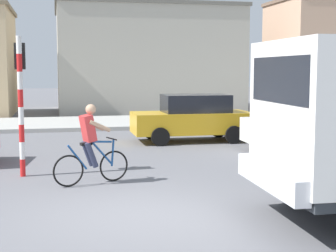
{
  "coord_description": "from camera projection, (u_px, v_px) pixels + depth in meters",
  "views": [
    {
      "loc": [
        -1.22,
        -8.51,
        2.45
      ],
      "look_at": [
        1.2,
        2.5,
        1.2
      ],
      "focal_mm": 54.64,
      "sensor_mm": 36.0,
      "label": 1
    }
  ],
  "objects": [
    {
      "name": "sidewalk_far",
      "position": [
        84.0,
        123.0,
        22.65
      ],
      "size": [
        80.0,
        5.0,
        0.16
      ],
      "primitive_type": "cube",
      "color": "#ADADA8",
      "rests_on": "ground"
    },
    {
      "name": "building_mid_block",
      "position": [
        145.0,
        59.0,
        30.65
      ],
      "size": [
        10.51,
        7.68,
        6.1
      ],
      "color": "#B2AD9E",
      "rests_on": "ground"
    },
    {
      "name": "car_red_near",
      "position": [
        315.0,
        125.0,
        15.17
      ],
      "size": [
        4.07,
        2.02,
        1.6
      ],
      "color": "white",
      "rests_on": "ground"
    },
    {
      "name": "car_white_mid",
      "position": [
        192.0,
        118.0,
        17.42
      ],
      "size": [
        4.01,
        1.91,
        1.6
      ],
      "color": "gold",
      "rests_on": "ground"
    },
    {
      "name": "ground_plane",
      "position": [
        131.0,
        213.0,
        8.79
      ],
      "size": [
        120.0,
        120.0,
        0.0
      ],
      "primitive_type": "plane",
      "color": "slate"
    },
    {
      "name": "traffic_light_pole",
      "position": [
        20.0,
        86.0,
        11.62
      ],
      "size": [
        0.24,
        0.43,
        3.2
      ],
      "color": "red",
      "rests_on": "ground"
    },
    {
      "name": "cyclist",
      "position": [
        91.0,
        144.0,
        10.88
      ],
      "size": [
        1.65,
        0.7,
        1.72
      ],
      "color": "black",
      "rests_on": "ground"
    }
  ]
}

